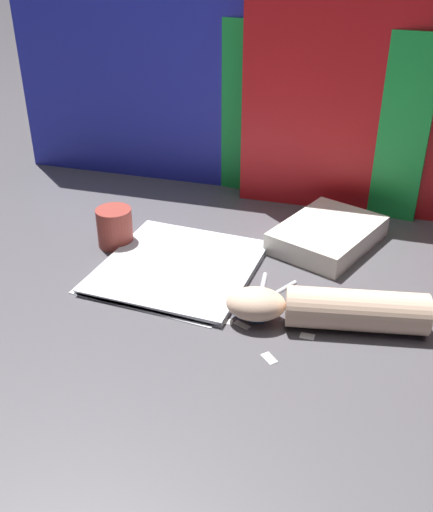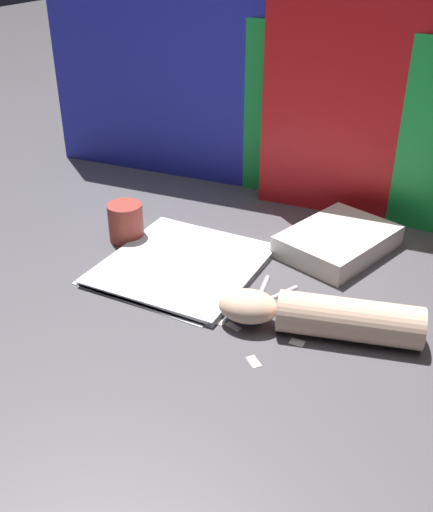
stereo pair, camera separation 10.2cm
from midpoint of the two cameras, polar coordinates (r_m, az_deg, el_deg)
ground_plane at (r=1.07m, az=4.33°, el=-2.37°), size 6.00×6.00×0.00m
backdrop_panel_left at (r=1.39m, az=2.19°, el=16.55°), size 0.86×0.11×0.49m
backdrop_panel_center at (r=1.33m, az=10.88°, el=12.80°), size 0.60×0.05×0.38m
paper_stack at (r=1.10m, az=-0.71°, el=-0.88°), size 0.28×0.29×0.01m
book_closed at (r=1.18m, az=13.94°, el=1.31°), size 0.21×0.25×0.04m
scissors at (r=1.00m, az=6.44°, el=-4.85°), size 0.09×0.16×0.01m
hand_forearm at (r=0.95m, az=13.18°, el=-5.69°), size 0.32×0.15×0.07m
paper_scrap_near at (r=0.96m, az=4.70°, el=-6.79°), size 0.03×0.02×0.00m
paper_scrap_mid at (r=0.89m, az=6.89°, el=-10.06°), size 0.03×0.03×0.00m
paper_scrap_far at (r=0.96m, az=3.26°, el=-6.37°), size 0.02×0.02×0.00m
paper_scrap_side at (r=0.94m, az=10.82°, el=-8.18°), size 0.02×0.02×0.00m
mug at (r=1.19m, az=-6.22°, el=3.16°), size 0.07×0.07×0.08m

